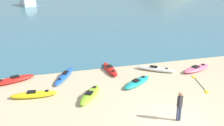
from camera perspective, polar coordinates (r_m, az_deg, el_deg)
ground_plane at (r=13.86m, az=13.05°, el=-12.10°), size 400.00×400.00×0.00m
bay_water at (r=53.94m, az=-9.42°, el=12.22°), size 160.00×70.00×0.06m
kayak_on_sand_0 at (r=19.40m, az=-0.41°, el=-1.32°), size 0.74×2.83×0.37m
kayak_on_sand_1 at (r=20.48m, az=17.93°, el=-1.16°), size 2.79×1.61×0.38m
kayak_on_sand_2 at (r=16.30m, az=-16.57°, el=-6.58°), size 2.77×0.85×0.39m
kayak_on_sand_4 at (r=19.70m, az=9.47°, el=-1.29°), size 2.73×2.17×0.36m
kayak_on_sand_5 at (r=15.65m, az=-4.79°, el=-6.90°), size 2.03×2.60×0.39m
kayak_on_sand_6 at (r=18.62m, az=-10.28°, el=-2.71°), size 2.02×3.29×0.32m
kayak_on_sand_7 at (r=17.37m, az=5.48°, el=-4.16°), size 2.59×2.11×0.34m
kayak_on_sand_8 at (r=18.77m, az=-20.72°, el=-3.44°), size 2.96×1.69×0.40m
person_near_foreground at (r=13.48m, az=14.51°, el=-8.78°), size 0.32×0.23×1.57m
moored_boat_1 at (r=55.61m, az=-17.91°, el=12.62°), size 3.26×5.09×2.24m
loose_paddle at (r=18.30m, az=18.54°, el=-4.33°), size 0.81×2.75×0.03m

